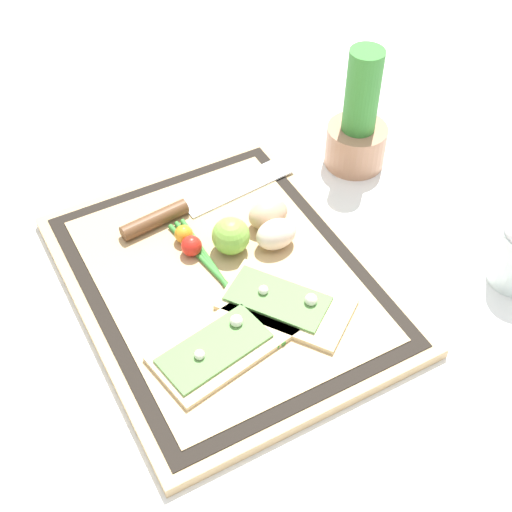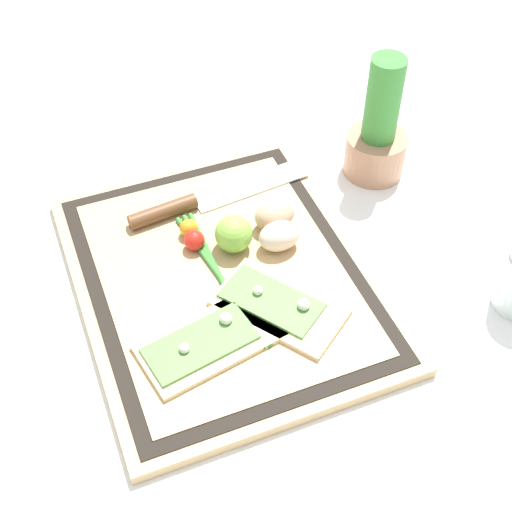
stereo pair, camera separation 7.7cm
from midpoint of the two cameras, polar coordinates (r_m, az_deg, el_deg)
The scene contains 12 objects.
ground_plane at distance 0.95m, azimuth -4.80°, elevation -2.58°, with size 6.00×6.00×0.00m, color white.
cutting_board at distance 0.94m, azimuth -4.84°, elevation -2.21°, with size 0.46×0.37×0.02m.
pizza_slice_near at distance 0.86m, azimuth -5.41°, elevation -7.26°, with size 0.12×0.18×0.02m.
pizza_slice_far at distance 0.90m, azimuth -0.14°, elevation -3.87°, with size 0.18×0.17×0.02m.
knife at distance 1.02m, azimuth -8.12°, elevation 3.66°, with size 0.06×0.28×0.02m.
egg_brown at distance 0.99m, azimuth -1.29°, elevation 3.28°, with size 0.04×0.06×0.04m, color tan.
egg_pink at distance 0.96m, azimuth -0.69°, elevation 1.66°, with size 0.04×0.06×0.04m, color beige.
lime at distance 0.95m, azimuth -4.36°, elevation 1.51°, with size 0.05×0.05×0.05m, color #7FB742.
cherry_tomato_red at distance 0.96m, azimuth -7.49°, elevation 0.71°, with size 0.03×0.03×0.03m, color red.
cherry_tomato_yellow at distance 0.98m, azimuth -8.06°, elevation 1.65°, with size 0.03×0.03×0.03m, color orange.
scallion_bunch at distance 0.93m, azimuth -5.06°, elevation -2.08°, with size 0.25×0.05×0.01m.
herb_pot at distance 1.10m, azimuth 6.14°, elevation 10.17°, with size 0.09×0.09×0.20m.
Camera 1 is at (0.56, -0.26, 0.72)m, focal length 50.00 mm.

